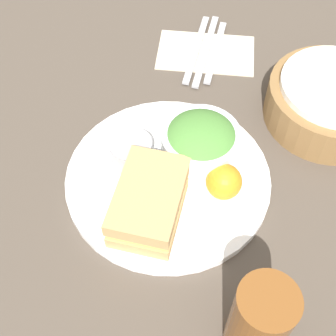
{
  "coord_description": "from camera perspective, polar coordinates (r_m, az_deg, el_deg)",
  "views": [
    {
      "loc": [
        0.39,
        0.05,
        0.58
      ],
      "look_at": [
        0.0,
        0.0,
        0.03
      ],
      "focal_mm": 50.0,
      "sensor_mm": 36.0,
      "label": 1
    }
  ],
  "objects": [
    {
      "name": "knife",
      "position": [
        0.9,
        4.65,
        14.12
      ],
      "size": [
        0.2,
        0.04,
        0.01
      ],
      "primitive_type": "cube",
      "rotation": [
        0.0,
        0.0,
        3.02
      ],
      "color": "#B2B2B7",
      "rests_on": "napkin"
    },
    {
      "name": "ground_plane",
      "position": [
        0.7,
        -0.0,
        -1.62
      ],
      "size": [
        4.0,
        4.0,
        0.0
      ],
      "primitive_type": "plane",
      "color": "#4C4238"
    },
    {
      "name": "spoon",
      "position": [
        0.9,
        5.81,
        13.91
      ],
      "size": [
        0.17,
        0.03,
        0.01
      ],
      "primitive_type": "cube",
      "rotation": [
        0.0,
        0.0,
        3.02
      ],
      "color": "#B2B2B7",
      "rests_on": "napkin"
    },
    {
      "name": "drink_glass",
      "position": [
        0.55,
        10.99,
        -17.97
      ],
      "size": [
        0.07,
        0.07,
        0.14
      ],
      "primitive_type": "cylinder",
      "color": "brown",
      "rests_on": "ground_plane"
    },
    {
      "name": "napkin",
      "position": [
        0.9,
        4.63,
        13.9
      ],
      "size": [
        0.11,
        0.18,
        0.0
      ],
      "primitive_type": "cube",
      "color": "beige",
      "rests_on": "ground_plane"
    },
    {
      "name": "bread_basket",
      "position": [
        0.8,
        19.24,
        7.73
      ],
      "size": [
        0.21,
        0.21,
        0.08
      ],
      "color": "olive",
      "rests_on": "ground_plane"
    },
    {
      "name": "sandwich",
      "position": [
        0.64,
        -2.29,
        -4.07
      ],
      "size": [
        0.14,
        0.1,
        0.06
      ],
      "color": "tan",
      "rests_on": "plate"
    },
    {
      "name": "salad_bowl",
      "position": [
        0.69,
        3.99,
        3.15
      ],
      "size": [
        0.12,
        0.12,
        0.07
      ],
      "color": "white",
      "rests_on": "plate"
    },
    {
      "name": "orange_wedge",
      "position": [
        0.66,
        6.84,
        -1.67
      ],
      "size": [
        0.05,
        0.05,
        0.05
      ],
      "primitive_type": "sphere",
      "color": "orange",
      "rests_on": "plate"
    },
    {
      "name": "fork",
      "position": [
        0.9,
        3.49,
        14.31
      ],
      "size": [
        0.19,
        0.04,
        0.01
      ],
      "primitive_type": "cube",
      "rotation": [
        0.0,
        0.0,
        3.02
      ],
      "color": "#B2B2B7",
      "rests_on": "napkin"
    },
    {
      "name": "plate",
      "position": [
        0.7,
        -0.0,
        -1.3
      ],
      "size": [
        0.3,
        0.3,
        0.01
      ],
      "primitive_type": "cylinder",
      "color": "white",
      "rests_on": "ground_plane"
    },
    {
      "name": "dressing_cup",
      "position": [
        0.7,
        -4.5,
        2.06
      ],
      "size": [
        0.06,
        0.06,
        0.04
      ],
      "primitive_type": "cylinder",
      "color": "#99999E",
      "rests_on": "plate"
    }
  ]
}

